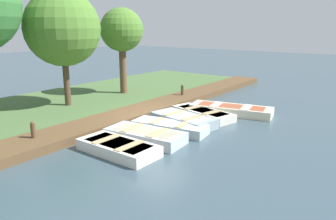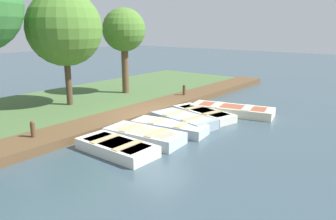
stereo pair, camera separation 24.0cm
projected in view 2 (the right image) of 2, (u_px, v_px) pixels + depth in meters
name	position (u px, v px, depth m)	size (l,w,h in m)	color
ground_plane	(158.00, 121.00, 13.37)	(80.00, 80.00, 0.00)	#384C56
shore_bank	(81.00, 103.00, 16.33)	(8.00, 24.00, 0.15)	#476638
dock_walkway	(136.00, 113.00, 14.08)	(1.57, 23.28, 0.30)	brown
rowboat_0	(117.00, 147.00, 10.02)	(2.62, 1.20, 0.37)	silver
rowboat_1	(144.00, 135.00, 11.04)	(2.81, 1.44, 0.40)	#B2BCC1
rowboat_2	(169.00, 127.00, 12.01)	(2.90, 1.37, 0.37)	#B2BCC1
rowboat_3	(183.00, 120.00, 12.86)	(2.78, 1.62, 0.40)	#8C9EA8
rowboat_4	(203.00, 113.00, 13.94)	(3.04, 1.69, 0.34)	beige
rowboat_5	(232.00, 110.00, 14.43)	(3.71, 1.91, 0.38)	beige
mooring_post_near	(33.00, 133.00, 10.57)	(0.16, 0.16, 0.84)	brown
mooring_post_far	(184.00, 93.00, 17.02)	(0.16, 0.16, 0.84)	brown
park_tree_left	(64.00, 29.00, 14.75)	(3.39, 3.39, 5.38)	#4C3828
park_tree_center	(124.00, 31.00, 17.59)	(2.32, 2.32, 4.75)	brown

